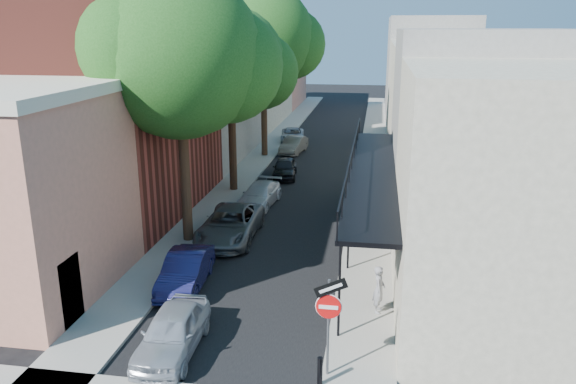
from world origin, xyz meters
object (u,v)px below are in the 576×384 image
at_px(oak_near, 191,58).
at_px(parked_car_d, 260,195).
at_px(oak_far, 270,39).
at_px(parked_car_a, 172,332).
at_px(bollard, 320,371).
at_px(parked_car_f, 294,145).
at_px(pedestrian, 379,289).
at_px(parked_car_c, 230,224).
at_px(oak_mid, 238,66).
at_px(parked_car_b, 186,271).
at_px(parked_car_e, 285,168).
at_px(parked_car_g, 292,135).
at_px(sign_post, 329,311).

height_order(oak_near, parked_car_d, oak_near).
xyz_separation_m(oak_far, parked_car_a, (1.95, -25.70, -7.61)).
bearing_deg(bollard, oak_far, 103.35).
xyz_separation_m(parked_car_a, parked_car_f, (-0.48, 26.86, -0.03)).
height_order(parked_car_d, pedestrian, pedestrian).
distance_m(parked_car_c, parked_car_d, 5.04).
xyz_separation_m(oak_mid, parked_car_a, (2.02, -16.66, -6.41)).
relative_size(oak_near, oak_mid, 1.12).
bearing_deg(oak_far, parked_car_b, -87.53).
relative_size(parked_car_e, parked_car_f, 0.95).
height_order(parked_car_a, parked_car_g, parked_car_a).
bearing_deg(parked_car_f, oak_near, -86.92).
distance_m(parked_car_e, parked_car_f, 6.98).
distance_m(bollard, oak_far, 28.58).
bearing_deg(parked_car_g, parked_car_b, -97.34).
bearing_deg(bollard, parked_car_b, 136.23).
height_order(oak_mid, parked_car_g, oak_mid).
distance_m(oak_mid, pedestrian, 16.82).
bearing_deg(parked_car_g, bollard, -87.82).
relative_size(bollard, parked_car_e, 0.23).
xyz_separation_m(sign_post, oak_near, (-6.53, 9.29, 5.84)).
xyz_separation_m(oak_mid, parked_car_e, (2.02, 3.24, -6.45)).
relative_size(parked_car_b, parked_car_c, 0.77).
height_order(parked_car_b, parked_car_g, parked_car_b).
relative_size(parked_car_a, parked_car_f, 1.02).
xyz_separation_m(oak_far, parked_car_c, (1.31, -16.69, -7.56)).
bearing_deg(parked_car_d, pedestrian, -54.32).
relative_size(sign_post, parked_car_b, 0.77).
relative_size(bollard, parked_car_g, 0.20).
relative_size(oak_mid, oak_far, 0.86).
distance_m(oak_mid, parked_car_b, 14.12).
relative_size(sign_post, parked_car_a, 0.79).
height_order(oak_near, oak_far, oak_far).
relative_size(sign_post, oak_mid, 0.29).
xyz_separation_m(bollard, parked_car_b, (-5.42, 5.19, 0.12)).
xyz_separation_m(parked_car_f, parked_car_g, (-0.72, 4.16, -0.06)).
relative_size(sign_post, bollard, 3.74).
height_order(oak_mid, parked_car_b, oak_mid).
relative_size(sign_post, parked_car_e, 0.85).
distance_m(oak_far, parked_car_f, 7.87).
height_order(sign_post, oak_mid, oak_mid).
bearing_deg(oak_mid, parked_car_e, 58.07).
distance_m(oak_mid, oak_far, 9.12).
bearing_deg(parked_car_c, parked_car_d, 86.27).
relative_size(oak_mid, parked_car_c, 2.03).
xyz_separation_m(parked_car_b, pedestrian, (6.91, -0.98, 0.28)).
bearing_deg(parked_car_d, parked_car_g, 98.66).
bearing_deg(parked_car_g, oak_near, -99.68).
relative_size(oak_far, pedestrian, 7.45).
xyz_separation_m(bollard, oak_near, (-6.37, 9.76, 7.36)).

